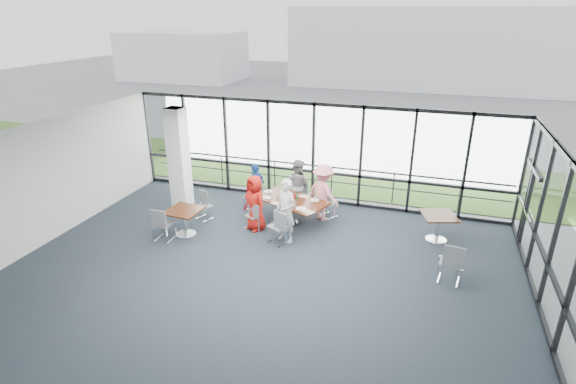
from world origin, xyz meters
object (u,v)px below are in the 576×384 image
(diner_near_right, at_px, (286,211))
(chair_spare_la, at_px, (164,224))
(diner_far_left, at_px, (298,185))
(side_table_right, at_px, (439,219))
(chair_spare_lb, at_px, (204,206))
(diner_near_left, at_px, (255,203))
(chair_main_nl, at_px, (254,215))
(chair_main_fl, at_px, (303,195))
(chair_spare_r, at_px, (451,262))
(diner_far_right, at_px, (323,192))
(chair_main_nr, at_px, (279,226))
(side_table_left, at_px, (184,214))
(diner_end, at_px, (256,187))
(chair_main_end, at_px, (253,196))
(main_table, at_px, (291,203))
(structural_column, at_px, (179,161))
(chair_main_fr, at_px, (329,203))

(diner_near_right, xyz_separation_m, chair_spare_la, (-3.14, -0.96, -0.41))
(diner_near_right, bearing_deg, diner_far_left, 121.07)
(side_table_right, height_order, chair_spare_lb, chair_spare_lb)
(side_table_right, relative_size, diner_near_left, 0.67)
(diner_near_left, xyz_separation_m, chair_main_nl, (-0.05, -0.00, -0.39))
(chair_main_fl, xyz_separation_m, chair_spare_r, (4.32, -2.92, 0.05))
(diner_far_right, bearing_deg, chair_main_nr, 98.50)
(side_table_left, height_order, diner_near_right, diner_near_right)
(chair_main_nr, relative_size, chair_spare_la, 1.04)
(diner_end, height_order, chair_main_end, diner_end)
(main_table, xyz_separation_m, chair_main_fl, (0.02, 1.17, -0.20))
(chair_spare_lb, bearing_deg, chair_spare_la, 96.72)
(main_table, bearing_deg, diner_end, 177.06)
(diner_far_left, distance_m, chair_main_nl, 1.85)
(side_table_right, xyz_separation_m, chair_spare_r, (0.30, -1.97, -0.14))
(main_table, height_order, chair_main_end, chair_main_end)
(chair_spare_lb, bearing_deg, chair_main_nr, -173.25)
(diner_near_right, height_order, chair_main_end, diner_near_right)
(main_table, height_order, chair_main_nl, chair_main_nl)
(chair_main_end, distance_m, chair_spare_lb, 1.58)
(diner_near_right, distance_m, diner_end, 2.27)
(chair_main_fl, xyz_separation_m, chair_main_end, (-1.47, -0.54, -0.01))
(chair_main_fl, bearing_deg, chair_spare_r, 169.11)
(structural_column, xyz_separation_m, diner_far_left, (3.35, 1.12, -0.78))
(side_table_right, bearing_deg, main_table, -176.87)
(chair_spare_r, bearing_deg, chair_main_end, 165.39)
(chair_spare_la, bearing_deg, chair_main_fr, 33.80)
(diner_near_left, distance_m, chair_spare_lb, 1.75)
(structural_column, distance_m, side_table_right, 7.57)
(diner_near_left, distance_m, chair_spare_la, 2.52)
(diner_far_left, xyz_separation_m, chair_main_fl, (0.12, 0.21, -0.38))
(main_table, xyz_separation_m, chair_spare_r, (4.34, -1.75, -0.15))
(chair_main_nr, bearing_deg, diner_end, 154.27)
(diner_far_left, distance_m, chair_spare_la, 4.13)
(diner_near_right, bearing_deg, diner_far_right, 91.98)
(chair_spare_la, xyz_separation_m, chair_spare_r, (7.29, 0.25, 0.03))
(diner_near_left, distance_m, chair_main_end, 1.47)
(diner_near_right, bearing_deg, chair_main_fr, 91.12)
(diner_end, bearing_deg, main_table, 72.50)
(chair_main_nr, bearing_deg, chair_spare_lb, -167.61)
(side_table_right, height_order, chair_main_fl, chair_main_fl)
(diner_end, bearing_deg, chair_spare_lb, -38.27)
(chair_main_nr, distance_m, chair_spare_lb, 2.69)
(side_table_right, height_order, diner_near_left, diner_near_left)
(chair_main_nl, height_order, chair_main_nr, chair_main_nr)
(chair_spare_lb, bearing_deg, side_table_right, -151.68)
(diner_near_right, bearing_deg, chair_main_end, 157.24)
(diner_near_left, height_order, diner_end, diner_near_left)
(side_table_right, bearing_deg, chair_spare_la, -162.41)
(main_table, xyz_separation_m, diner_end, (-1.33, 0.64, 0.11))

